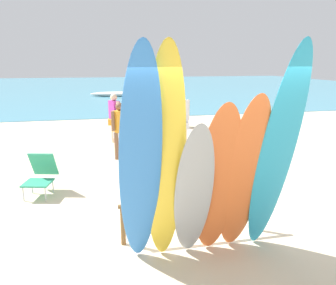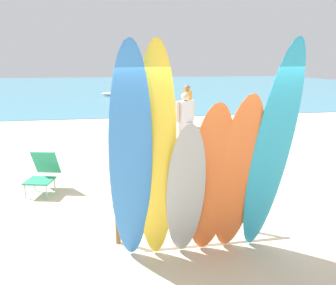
# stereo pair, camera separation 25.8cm
# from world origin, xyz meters

# --- Properties ---
(ground) EXTENTS (60.00, 60.00, 0.00)m
(ground) POSITION_xyz_m (0.00, 14.00, 0.00)
(ground) COLOR beige
(ocean_water) EXTENTS (60.00, 40.00, 0.02)m
(ocean_water) POSITION_xyz_m (0.00, 30.59, 0.01)
(ocean_water) COLOR teal
(ocean_water) RESTS_ON ground
(surfboard_rack) EXTENTS (2.14, 0.07, 0.62)m
(surfboard_rack) POSITION_xyz_m (0.00, 0.00, 0.47)
(surfboard_rack) COLOR brown
(surfboard_rack) RESTS_ON ground
(surfboard_blue_0) EXTENTS (0.49, 0.93, 2.78)m
(surfboard_blue_0) POSITION_xyz_m (-0.83, -0.71, 1.39)
(surfboard_blue_0) COLOR #337AD1
(surfboard_blue_0) RESTS_ON ground
(surfboard_yellow_1) EXTENTS (0.54, 0.79, 2.79)m
(surfboard_yellow_1) POSITION_xyz_m (-0.53, -0.66, 1.40)
(surfboard_yellow_1) COLOR yellow
(surfboard_yellow_1) RESTS_ON ground
(surfboard_grey_2) EXTENTS (0.53, 0.73, 1.93)m
(surfboard_grey_2) POSITION_xyz_m (-0.17, -0.63, 0.96)
(surfboard_grey_2) COLOR #999EA3
(surfboard_grey_2) RESTS_ON ground
(surfboard_orange_3) EXTENTS (0.58, 0.60, 2.13)m
(surfboard_orange_3) POSITION_xyz_m (0.16, -0.57, 1.06)
(surfboard_orange_3) COLOR orange
(surfboard_orange_3) RESTS_ON ground
(surfboard_orange_4) EXTENTS (0.61, 0.68, 2.22)m
(surfboard_orange_4) POSITION_xyz_m (0.52, -0.58, 1.11)
(surfboard_orange_4) COLOR orange
(surfboard_orange_4) RESTS_ON ground
(surfboard_teal_5) EXTENTS (0.58, 0.80, 2.82)m
(surfboard_teal_5) POSITION_xyz_m (0.90, -0.66, 1.41)
(surfboard_teal_5) COLOR #289EC6
(surfboard_teal_5) RESTS_ON ground
(beachgoer_midbeach) EXTENTS (0.47, 0.39, 1.51)m
(beachgoer_midbeach) POSITION_xyz_m (-0.76, 4.28, 0.87)
(beachgoer_midbeach) COLOR brown
(beachgoer_midbeach) RESTS_ON ground
(beachgoer_photographing) EXTENTS (0.59, 0.40, 1.72)m
(beachgoer_photographing) POSITION_xyz_m (0.97, 4.58, 0.99)
(beachgoer_photographing) COLOR beige
(beachgoer_photographing) RESTS_ON ground
(beachgoer_near_rack) EXTENTS (0.45, 0.50, 1.67)m
(beachgoer_near_rack) POSITION_xyz_m (1.81, 8.10, 0.96)
(beachgoer_near_rack) COLOR #9E704C
(beachgoer_near_rack) RESTS_ON ground
(beachgoer_strolling) EXTENTS (0.41, 0.56, 1.58)m
(beachgoer_strolling) POSITION_xyz_m (-0.84, 5.93, 0.91)
(beachgoer_strolling) COLOR beige
(beachgoer_strolling) RESTS_ON ground
(beachgoer_by_water) EXTENTS (0.39, 0.55, 1.48)m
(beachgoer_by_water) POSITION_xyz_m (0.30, 6.52, 0.85)
(beachgoer_by_water) COLOR #9E704C
(beachgoer_by_water) RESTS_ON ground
(beach_chair_red) EXTENTS (0.64, 0.79, 0.82)m
(beach_chair_red) POSITION_xyz_m (-2.45, 2.17, 0.43)
(beach_chair_red) COLOR #B7B7BC
(beach_chair_red) RESTS_ON ground
(distant_boat) EXTENTS (4.96, 1.93, 0.39)m
(distant_boat) POSITION_xyz_m (0.37, 20.17, 0.18)
(distant_boat) COLOR silver
(distant_boat) RESTS_ON ground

